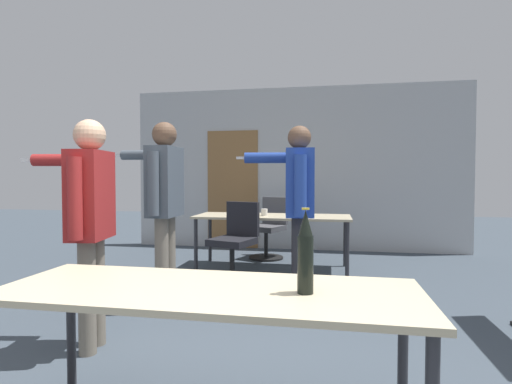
# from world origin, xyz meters

# --- Properties ---
(back_wall) EXTENTS (5.67, 0.12, 2.76)m
(back_wall) POSITION_xyz_m (-0.03, 5.36, 1.37)
(back_wall) COLOR #B2B5B7
(back_wall) RESTS_ON ground_plane
(conference_table_near) EXTENTS (1.94, 0.68, 0.72)m
(conference_table_near) POSITION_xyz_m (0.02, 0.25, 0.65)
(conference_table_near) COLOR #C6B793
(conference_table_near) RESTS_ON ground_plane
(conference_table_far) EXTENTS (2.07, 0.76, 0.72)m
(conference_table_far) POSITION_xyz_m (-0.18, 3.80, 0.66)
(conference_table_far) COLOR #C6B793
(conference_table_far) RESTS_ON ground_plane
(person_near_casual) EXTENTS (0.86, 0.70, 1.74)m
(person_near_casual) POSITION_xyz_m (0.26, 2.48, 1.04)
(person_near_casual) COLOR #28282D
(person_near_casual) RESTS_ON ground_plane
(person_right_polo) EXTENTS (0.79, 0.62, 1.76)m
(person_right_polo) POSITION_xyz_m (-1.01, 2.12, 1.07)
(person_right_polo) COLOR slate
(person_right_polo) RESTS_ON ground_plane
(person_left_plaid) EXTENTS (0.80, 0.56, 1.64)m
(person_left_plaid) POSITION_xyz_m (-1.11, 1.06, 1.00)
(person_left_plaid) COLOR slate
(person_left_plaid) RESTS_ON ground_plane
(office_chair_far_right) EXTENTS (0.62, 0.66, 0.92)m
(office_chair_far_right) POSITION_xyz_m (-0.34, 4.52, 0.43)
(office_chair_far_right) COLOR black
(office_chair_far_right) RESTS_ON ground_plane
(office_chair_side_rolled) EXTENTS (0.58, 0.63, 0.93)m
(office_chair_side_rolled) POSITION_xyz_m (-0.54, 3.15, 0.44)
(office_chair_side_rolled) COLOR black
(office_chair_side_rolled) RESTS_ON ground_plane
(beer_bottle) EXTENTS (0.07, 0.07, 0.38)m
(beer_bottle) POSITION_xyz_m (0.46, 0.24, 0.90)
(beer_bottle) COLOR black
(beer_bottle) RESTS_ON conference_table_near
(drink_cup) EXTENTS (0.08, 0.08, 0.09)m
(drink_cup) POSITION_xyz_m (-0.28, 3.76, 0.77)
(drink_cup) COLOR silver
(drink_cup) RESTS_ON conference_table_far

